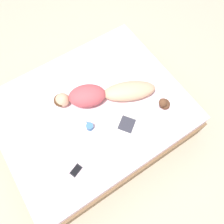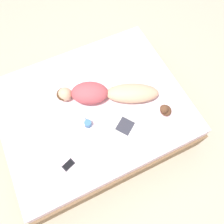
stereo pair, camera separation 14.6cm
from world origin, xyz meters
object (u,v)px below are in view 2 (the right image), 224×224
Objects in this scene: open_magazine at (135,131)px; coffee_mug at (88,124)px; person at (106,93)px; cell_phone at (68,165)px.

coffee_mug reaches higher than open_magazine.
coffee_mug is at bearing 150.03° from person.
person is at bearing -24.11° from open_magazine.
coffee_mug is 0.51m from cell_phone.
cell_phone is at bearing 131.77° from coffee_mug.
open_magazine is 0.84m from cell_phone.
coffee_mug is (0.31, 0.46, 0.04)m from open_magazine.
person is 2.08× the size of open_magazine.
person reaches higher than open_magazine.
person is at bearing -71.33° from cell_phone.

